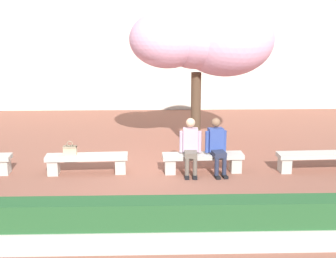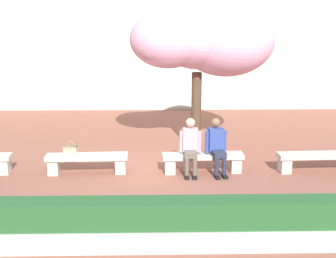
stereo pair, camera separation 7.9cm
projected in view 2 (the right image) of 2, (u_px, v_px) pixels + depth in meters
name	position (u px, v px, depth m)	size (l,w,h in m)	color
ground_plane	(145.00, 173.00, 10.92)	(100.00, 100.00, 0.00)	brown
stone_bench_near_west	(87.00, 161.00, 10.82)	(1.90, 0.50, 0.45)	#ADA89E
stone_bench_center	(203.00, 160.00, 10.87)	(1.90, 0.50, 0.45)	#ADA89E
stone_bench_near_east	(317.00, 159.00, 10.93)	(1.90, 0.50, 0.45)	#ADA89E
person_seated_left	(190.00, 144.00, 10.72)	(0.51, 0.69, 1.29)	black
person_seated_right	(217.00, 144.00, 10.74)	(0.50, 0.73, 1.29)	black
handbag	(70.00, 150.00, 10.73)	(0.30, 0.15, 0.34)	tan
cherry_tree_main	(205.00, 40.00, 12.05)	(3.76, 2.28, 3.89)	#473323
planter_hedge_foreground	(139.00, 225.00, 7.34)	(12.78, 0.50, 0.80)	#ADA89E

